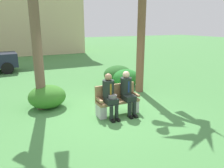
{
  "coord_description": "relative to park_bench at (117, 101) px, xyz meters",
  "views": [
    {
      "loc": [
        -2.56,
        -5.6,
        2.64
      ],
      "look_at": [
        0.26,
        0.28,
        0.85
      ],
      "focal_mm": 34.88,
      "sensor_mm": 36.0,
      "label": 1
    }
  ],
  "objects": [
    {
      "name": "shrub_far_lawn",
      "position": [
        -1.82,
        1.43,
        -0.02
      ],
      "size": [
        1.2,
        1.1,
        0.75
      ],
      "primitive_type": "ellipsoid",
      "color": "#377826",
      "rests_on": "ground"
    },
    {
      "name": "shrub_near_bench",
      "position": [
        1.76,
        2.58,
        -0.02
      ],
      "size": [
        1.19,
        1.09,
        0.75
      ],
      "primitive_type": "ellipsoid",
      "color": "#25792A",
      "rests_on": "ground"
    },
    {
      "name": "seated_man_right",
      "position": [
        0.29,
        -0.12,
        0.34
      ],
      "size": [
        0.34,
        0.72,
        1.3
      ],
      "color": "#1E2823",
      "rests_on": "ground"
    },
    {
      "name": "shrub_mid_lawn",
      "position": [
        1.67,
        3.21,
        0.02
      ],
      "size": [
        1.31,
        1.2,
        0.82
      ],
      "primitive_type": "ellipsoid",
      "color": "#2A6427",
      "rests_on": "ground"
    },
    {
      "name": "seated_man_left",
      "position": [
        -0.3,
        -0.12,
        0.33
      ],
      "size": [
        0.34,
        0.72,
        1.29
      ],
      "color": "#1E2823",
      "rests_on": "ground"
    },
    {
      "name": "park_bench",
      "position": [
        0.0,
        0.0,
        0.0
      ],
      "size": [
        1.3,
        0.44,
        0.9
      ],
      "color": "#99754C",
      "rests_on": "ground"
    },
    {
      "name": "ground_plane",
      "position": [
        -0.26,
        0.07,
        -0.39
      ],
      "size": [
        80.0,
        80.0,
        0.0
      ],
      "primitive_type": "plane",
      "color": "#488645"
    }
  ]
}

